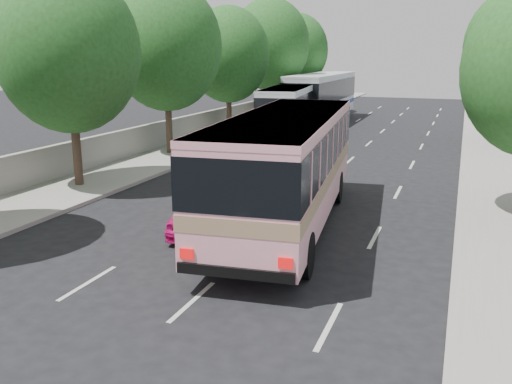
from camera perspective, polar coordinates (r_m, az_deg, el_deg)
The scene contains 15 objects.
ground at distance 14.79m, azimuth -6.58°, elevation -7.61°, with size 120.00×120.00×0.00m, color black.
sidewalk_left at distance 35.83m, azimuth -3.97°, elevation 5.63°, with size 4.00×90.00×0.15m, color #9E998E.
sidewalk_right at distance 32.64m, azimuth 24.30°, elevation 3.49°, with size 4.00×90.00×0.12m, color #9E998E.
low_wall at distance 36.51m, azimuth -6.58°, elevation 7.04°, with size 0.30×90.00×1.50m, color #9E998E.
tree_left_b at distance 23.39m, azimuth -19.12°, elevation 14.37°, with size 5.70×5.70×8.88m.
tree_left_c at distance 30.10m, azimuth -9.42°, elevation 15.37°, with size 6.00×6.00×9.35m.
tree_left_d at distance 37.20m, azimuth -2.86°, elevation 14.56°, with size 5.52×5.52×8.60m.
tree_left_e at distance 44.62m, azimuth 1.54°, elevation 15.57°, with size 6.30×6.30×9.82m.
tree_left_f at distance 52.28m, azimuth 4.34°, elevation 14.89°, with size 5.88×5.88×9.16m.
pink_bus at distance 17.22m, azimuth 3.22°, elevation 3.55°, with size 4.20×11.76×3.67m.
pink_taxi at distance 17.46m, azimuth -4.70°, elevation -1.49°, with size 1.78×4.43×1.51m, color #E9147E.
white_pickup at distance 30.15m, azimuth 4.45°, elevation 5.33°, with size 2.21×5.43×1.58m, color white.
tour_coach_front at distance 37.09m, azimuth 3.75°, elevation 9.00°, with size 3.88×11.57×3.40m.
tour_coach_rear at distance 45.02m, azimuth 6.94°, elevation 10.27°, with size 2.85×13.09×3.92m.
taxi_roof_sign at distance 17.25m, azimuth -4.76°, elevation 1.21°, with size 0.55×0.18×0.18m, color silver.
Camera 1 is at (6.43, -12.12, 5.52)m, focal length 38.00 mm.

